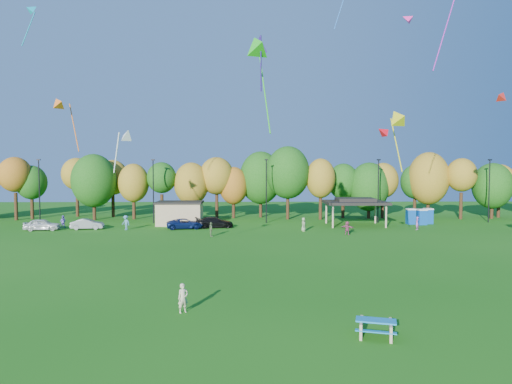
{
  "coord_description": "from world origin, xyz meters",
  "views": [
    {
      "loc": [
        -0.68,
        -24.6,
        7.97
      ],
      "look_at": [
        -0.11,
        6.0,
        6.29
      ],
      "focal_mm": 32.0,
      "sensor_mm": 36.0,
      "label": 1
    }
  ],
  "objects_px": {
    "car_b": "(87,224)",
    "kite_flyer": "(183,298)",
    "picnic_table": "(376,327)",
    "car_d": "(214,222)",
    "car_a": "(42,225)",
    "porta_potties": "(420,216)",
    "car_c": "(185,224)"
  },
  "relations": [
    {
      "from": "picnic_table",
      "to": "car_c",
      "type": "xyz_separation_m",
      "value": [
        -14.06,
        37.7,
        0.2
      ]
    },
    {
      "from": "picnic_table",
      "to": "car_d",
      "type": "relative_size",
      "value": 0.44
    },
    {
      "from": "car_d",
      "to": "car_a",
      "type": "bearing_deg",
      "value": 84.48
    },
    {
      "from": "picnic_table",
      "to": "car_b",
      "type": "distance_m",
      "value": 45.93
    },
    {
      "from": "picnic_table",
      "to": "car_a",
      "type": "distance_m",
      "value": 48.5
    },
    {
      "from": "picnic_table",
      "to": "kite_flyer",
      "type": "relative_size",
      "value": 1.36
    },
    {
      "from": "porta_potties",
      "to": "kite_flyer",
      "type": "relative_size",
      "value": 2.32
    },
    {
      "from": "car_a",
      "to": "car_c",
      "type": "height_order",
      "value": "car_a"
    },
    {
      "from": "car_a",
      "to": "porta_potties",
      "type": "bearing_deg",
      "value": -92.97
    },
    {
      "from": "car_a",
      "to": "car_c",
      "type": "bearing_deg",
      "value": -95.37
    },
    {
      "from": "porta_potties",
      "to": "kite_flyer",
      "type": "bearing_deg",
      "value": -125.91
    },
    {
      "from": "picnic_table",
      "to": "car_b",
      "type": "bearing_deg",
      "value": 141.28
    },
    {
      "from": "porta_potties",
      "to": "kite_flyer",
      "type": "xyz_separation_m",
      "value": [
        -27.65,
        -38.18,
        -0.29
      ]
    },
    {
      "from": "car_b",
      "to": "car_d",
      "type": "height_order",
      "value": "car_d"
    },
    {
      "from": "kite_flyer",
      "to": "car_a",
      "type": "distance_m",
      "value": 39.71
    },
    {
      "from": "kite_flyer",
      "to": "car_b",
      "type": "distance_m",
      "value": 37.81
    },
    {
      "from": "picnic_table",
      "to": "car_d",
      "type": "xyz_separation_m",
      "value": [
        -10.4,
        38.65,
        0.26
      ]
    },
    {
      "from": "picnic_table",
      "to": "car_d",
      "type": "distance_m",
      "value": 40.02
    },
    {
      "from": "porta_potties",
      "to": "car_d",
      "type": "bearing_deg",
      "value": -173.52
    },
    {
      "from": "porta_potties",
      "to": "car_a",
      "type": "relative_size",
      "value": 0.87
    },
    {
      "from": "picnic_table",
      "to": "kite_flyer",
      "type": "bearing_deg",
      "value": 174.82
    },
    {
      "from": "car_a",
      "to": "car_b",
      "type": "distance_m",
      "value": 5.41
    },
    {
      "from": "car_b",
      "to": "picnic_table",
      "type": "bearing_deg",
      "value": -151.71
    },
    {
      "from": "car_a",
      "to": "car_c",
      "type": "distance_m",
      "value": 17.86
    },
    {
      "from": "kite_flyer",
      "to": "car_d",
      "type": "bearing_deg",
      "value": 61.4
    },
    {
      "from": "porta_potties",
      "to": "car_a",
      "type": "distance_m",
      "value": 50.25
    },
    {
      "from": "kite_flyer",
      "to": "car_c",
      "type": "xyz_separation_m",
      "value": [
        -4.49,
        34.0,
        -0.14
      ]
    },
    {
      "from": "picnic_table",
      "to": "car_c",
      "type": "distance_m",
      "value": 40.24
    },
    {
      "from": "car_b",
      "to": "kite_flyer",
      "type": "bearing_deg",
      "value": -160.34
    },
    {
      "from": "porta_potties",
      "to": "car_d",
      "type": "xyz_separation_m",
      "value": [
        -28.48,
        -3.23,
        -0.38
      ]
    },
    {
      "from": "car_a",
      "to": "car_b",
      "type": "height_order",
      "value": "car_a"
    },
    {
      "from": "kite_flyer",
      "to": "car_b",
      "type": "bearing_deg",
      "value": 86.73
    }
  ]
}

